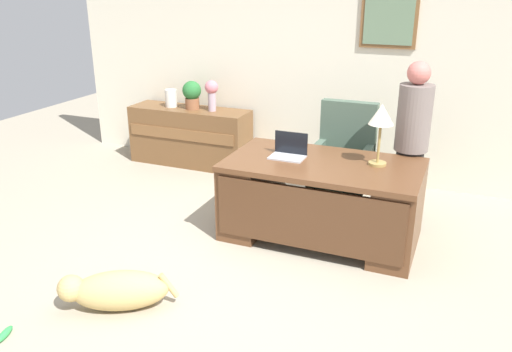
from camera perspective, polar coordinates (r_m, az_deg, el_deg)
The scene contains 13 objects.
ground_plane at distance 4.46m, azimuth -1.10°, elevation -10.38°, with size 12.00×12.00×0.00m, color #9E937F.
back_wall at distance 6.36m, azimuth 8.52°, elevation 11.88°, with size 7.00×0.16×2.70m.
desk at distance 4.86m, azimuth 7.15°, elevation -2.43°, with size 1.77×0.99×0.75m.
credenza at distance 6.92m, azimuth -7.23°, elevation 4.35°, with size 1.60×0.50×0.75m.
armchair at distance 5.63m, azimuth 9.55°, elevation 1.63°, with size 0.60×0.59×1.11m.
person_standing at distance 5.19m, azimuth 16.68°, elevation 3.37°, with size 0.32×0.32×1.62m.
dog_lying at distance 4.07m, azimuth -15.17°, elevation -12.00°, with size 0.80×0.60×0.30m.
laptop at distance 4.87m, azimuth 3.64°, elevation 2.76°, with size 0.32×0.22×0.22m.
desk_lamp at distance 4.66m, azimuth 13.60°, elevation 6.20°, with size 0.22×0.22×0.55m.
vase_with_flowers at distance 6.61m, azimuth -4.89°, elevation 9.20°, with size 0.17×0.17×0.39m.
vase_empty at distance 6.93m, azimuth -9.32°, elevation 8.44°, with size 0.15×0.15×0.23m, color silver.
potted_plant at distance 6.76m, azimuth -7.06°, elevation 8.97°, with size 0.24×0.24×0.36m.
dog_toy_plush at distance 4.11m, azimuth -25.90°, elevation -15.37°, with size 0.18×0.05×0.05m, color green.
Camera 1 is at (1.55, -3.49, 2.30)m, focal length 36.41 mm.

